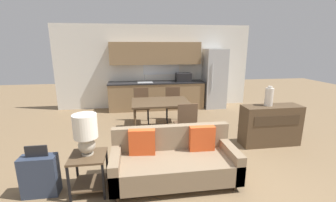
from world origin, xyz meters
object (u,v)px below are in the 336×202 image
at_px(dining_chair_far_left, 141,104).
at_px(dining_chair_far_right, 173,103).
at_px(side_table, 89,167).
at_px(table_lamp, 86,131).
at_px(vase, 269,97).
at_px(dining_table, 160,104).
at_px(couch, 174,160).
at_px(credenza, 270,125).
at_px(suitcase, 40,175).
at_px(refrigerator, 214,79).
at_px(dining_chair_near_right, 186,122).

xyz_separation_m(dining_chair_far_left, dining_chair_far_right, (0.86, -0.01, 0.00)).
bearing_deg(side_table, table_lamp, 99.57).
relative_size(vase, dining_chair_far_left, 0.43).
bearing_deg(dining_chair_far_right, side_table, -114.59).
bearing_deg(table_lamp, dining_table, 58.35).
relative_size(couch, table_lamp, 3.20).
height_order(credenza, dining_chair_far_left, dining_chair_far_left).
distance_m(vase, suitcase, 4.26).
bearing_deg(table_lamp, dining_chair_far_left, 73.53).
bearing_deg(dining_table, vase, -25.03).
bearing_deg(credenza, table_lamp, -163.16).
distance_m(dining_table, dining_chair_far_left, 0.93).
bearing_deg(dining_chair_far_right, vase, -40.78).
xyz_separation_m(refrigerator, credenza, (0.15, -3.04, -0.55)).
relative_size(table_lamp, dining_chair_near_right, 0.63).
relative_size(vase, dining_chair_far_right, 0.43).
distance_m(dining_chair_far_right, suitcase, 3.74).
bearing_deg(dining_table, dining_chair_far_right, 61.19).
height_order(refrigerator, couch, refrigerator).
bearing_deg(dining_table, dining_chair_far_left, 118.02).
bearing_deg(side_table, dining_table, 58.97).
relative_size(vase, suitcase, 0.55).
bearing_deg(couch, table_lamp, -177.14).
height_order(dining_chair_far_left, dining_chair_near_right, same).
relative_size(dining_table, dining_chair_far_left, 1.43).
distance_m(credenza, dining_chair_far_right, 2.53).
xyz_separation_m(refrigerator, table_lamp, (-3.32, -4.09, -0.07)).
relative_size(side_table, vase, 1.38).
height_order(refrigerator, credenza, refrigerator).
relative_size(dining_table, dining_chair_far_right, 1.43).
xyz_separation_m(refrigerator, side_table, (-3.31, -4.13, -0.59)).
height_order(couch, dining_chair_far_left, dining_chair_far_left).
xyz_separation_m(dining_table, side_table, (-1.27, -2.11, -0.32)).
xyz_separation_m(side_table, dining_chair_far_left, (0.84, 2.91, 0.14)).
xyz_separation_m(vase, suitcase, (-4.05, -1.10, -0.73)).
bearing_deg(credenza, couch, -156.06).
height_order(refrigerator, dining_chair_far_right, refrigerator).
bearing_deg(dining_chair_near_right, vase, 173.46).
bearing_deg(vase, credenza, -19.27).
height_order(couch, side_table, couch).
relative_size(refrigerator, side_table, 3.47).
height_order(credenza, dining_chair_far_right, dining_chair_far_right).
bearing_deg(dining_chair_far_left, dining_chair_near_right, -61.42).
bearing_deg(dining_chair_near_right, table_lamp, 34.65).
relative_size(side_table, dining_chair_far_left, 0.60).
distance_m(credenza, dining_chair_near_right, 1.78).
xyz_separation_m(dining_table, credenza, (2.20, -1.02, -0.28)).
height_order(couch, table_lamp, table_lamp).
bearing_deg(credenza, refrigerator, 92.90).
height_order(table_lamp, vase, vase).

